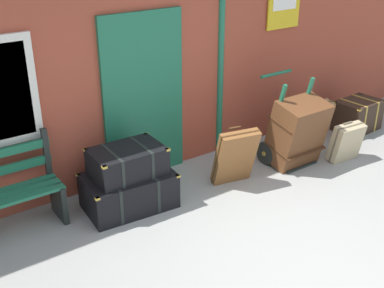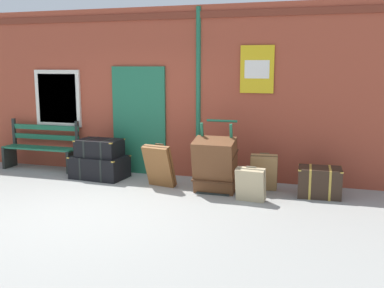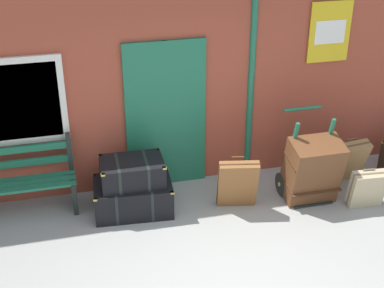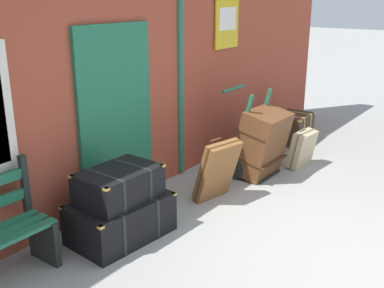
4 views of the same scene
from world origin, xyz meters
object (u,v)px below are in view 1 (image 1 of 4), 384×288
large_brown_trunk (297,132)px  suitcase_tan (235,157)px  steamer_trunk_middle (127,162)px  corner_trunk (357,115)px  suitcase_slate (315,122)px  suitcase_oxblood (346,142)px  porters_trolley (286,142)px  steamer_trunk_base (129,191)px

large_brown_trunk → suitcase_tan: 1.03m
steamer_trunk_middle → corner_trunk: size_ratio=1.15×
suitcase_slate → corner_trunk: suitcase_slate is taller
steamer_trunk_middle → suitcase_tan: suitcase_tan is taller
suitcase_tan → suitcase_slate: bearing=9.9°
large_brown_trunk → suitcase_oxblood: 0.75m
porters_trolley → suitcase_slate: bearing=13.3°
corner_trunk → suitcase_slate: bearing=176.1°
suitcase_oxblood → suitcase_slate: size_ratio=0.86×
porters_trolley → large_brown_trunk: 0.27m
steamer_trunk_base → suitcase_slate: size_ratio=1.61×
steamer_trunk_middle → suitcase_slate: (3.11, 0.01, -0.26)m
steamer_trunk_base → suitcase_tan: (1.33, -0.30, 0.17)m
steamer_trunk_base → porters_trolley: bearing=-4.0°
suitcase_oxblood → suitcase_slate: (0.11, 0.67, 0.05)m
porters_trolley → suitcase_tan: porters_trolley is taller
large_brown_trunk → suitcase_oxblood: size_ratio=1.69×
steamer_trunk_base → porters_trolley: 2.36m
suitcase_tan → corner_trunk: 2.72m
steamer_trunk_middle → corner_trunk: bearing=-0.8°
steamer_trunk_middle → suitcase_oxblood: bearing=-12.4°
suitcase_slate → suitcase_oxblood: bearing=-99.2°
suitcase_tan → corner_trunk: suitcase_tan is taller
corner_trunk → porters_trolley: bearing=-176.0°
steamer_trunk_middle → suitcase_slate: steamer_trunk_middle is taller
steamer_trunk_middle → corner_trunk: steamer_trunk_middle is taller
porters_trolley → corner_trunk: bearing=4.0°
corner_trunk → steamer_trunk_base: bearing=179.3°
steamer_trunk_base → suitcase_oxblood: bearing=-12.2°
large_brown_trunk → suitcase_tan: (-1.02, 0.05, -0.09)m
steamer_trunk_middle → suitcase_tan: (1.33, -0.30, -0.20)m
suitcase_slate → corner_trunk: (0.92, -0.06, -0.08)m
porters_trolley → corner_trunk: size_ratio=1.66×
porters_trolley → steamer_trunk_base: bearing=176.0°
steamer_trunk_base → corner_trunk: bearing=-0.7°
large_brown_trunk → suitcase_slate: bearing=25.1°
steamer_trunk_middle → suitcase_slate: 3.12m
suitcase_oxblood → suitcase_slate: 0.68m
suitcase_slate → steamer_trunk_base: bearing=-179.7°
porters_trolley → suitcase_oxblood: porters_trolley is taller
corner_trunk → steamer_trunk_middle: bearing=179.2°
steamer_trunk_middle → suitcase_slate: bearing=0.1°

